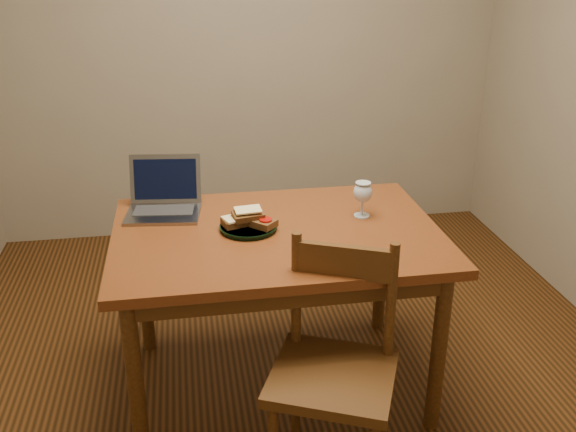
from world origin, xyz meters
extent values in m
cube|color=black|center=(0.00, 0.00, -0.01)|extent=(3.20, 3.20, 0.02)
cube|color=gray|center=(0.00, 1.61, 1.30)|extent=(3.20, 0.02, 2.60)
cube|color=gray|center=(0.00, -1.61, 1.30)|extent=(3.20, 0.02, 2.60)
cube|color=#4C230C|center=(-0.07, -0.12, 0.72)|extent=(1.30, 0.90, 0.04)
cylinder|color=#361C0B|center=(-0.64, -0.49, 0.35)|extent=(0.06, 0.06, 0.70)
cylinder|color=#361C0B|center=(0.50, -0.49, 0.35)|extent=(0.06, 0.06, 0.70)
cylinder|color=#361C0B|center=(-0.64, 0.25, 0.35)|extent=(0.06, 0.06, 0.70)
cylinder|color=#361C0B|center=(0.50, 0.25, 0.35)|extent=(0.06, 0.06, 0.70)
cube|color=#361C0B|center=(0.04, -0.67, 0.43)|extent=(0.54, 0.53, 0.04)
cube|color=#361C0B|center=(0.10, -0.52, 0.79)|extent=(0.32, 0.16, 0.12)
cylinder|color=black|center=(-0.18, -0.09, 0.75)|extent=(0.23, 0.23, 0.02)
cube|color=slate|center=(-0.52, 0.11, 0.75)|extent=(0.33, 0.25, 0.01)
cube|color=slate|center=(-0.51, 0.25, 0.86)|extent=(0.31, 0.10, 0.21)
cube|color=black|center=(-0.51, 0.25, 0.86)|extent=(0.27, 0.08, 0.17)
camera|label=1|loc=(-0.41, -2.42, 1.80)|focal=40.00mm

